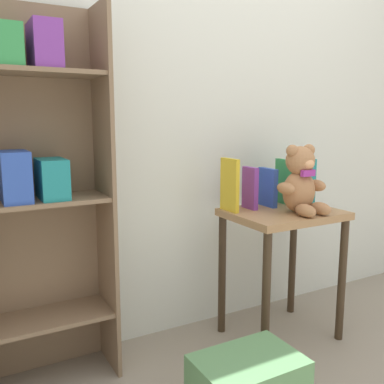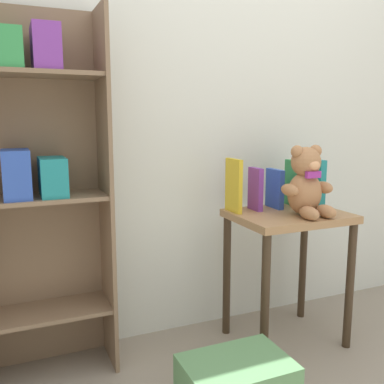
{
  "view_description": "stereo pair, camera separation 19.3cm",
  "coord_description": "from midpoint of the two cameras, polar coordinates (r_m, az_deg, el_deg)",
  "views": [
    {
      "loc": [
        -1.23,
        -0.7,
        1.13
      ],
      "look_at": [
        -0.31,
        0.97,
        0.8
      ],
      "focal_mm": 40.0,
      "sensor_mm": 36.0,
      "label": 1
    },
    {
      "loc": [
        -1.06,
        -0.78,
        1.13
      ],
      "look_at": [
        -0.31,
        0.97,
        0.8
      ],
      "focal_mm": 40.0,
      "sensor_mm": 36.0,
      "label": 2
    }
  ],
  "objects": [
    {
      "name": "teddy_bear",
      "position": [
        2.12,
        11.84,
        1.3
      ],
      "size": [
        0.26,
        0.23,
        0.33
      ],
      "color": "#A8754C",
      "rests_on": "display_table"
    },
    {
      "name": "display_table",
      "position": [
        2.21,
        9.54,
        -5.72
      ],
      "size": [
        0.55,
        0.43,
        0.67
      ],
      "color": "#9E754C",
      "rests_on": "ground_plane"
    },
    {
      "name": "book_standing_yellow",
      "position": [
        2.12,
        2.47,
        0.93
      ],
      "size": [
        0.02,
        0.14,
        0.26
      ],
      "primitive_type": "cube",
      "rotation": [
        0.0,
        0.0,
        0.01
      ],
      "color": "gold",
      "rests_on": "display_table"
    },
    {
      "name": "book_standing_green",
      "position": [
        2.34,
        9.94,
        1.36
      ],
      "size": [
        0.03,
        0.14,
        0.24
      ],
      "primitive_type": "cube",
      "rotation": [
        0.0,
        0.0,
        -0.04
      ],
      "color": "#33934C",
      "rests_on": "display_table"
    },
    {
      "name": "book_standing_purple",
      "position": [
        2.18,
        5.26,
        0.5
      ],
      "size": [
        0.03,
        0.11,
        0.21
      ],
      "primitive_type": "cube",
      "rotation": [
        0.0,
        0.0,
        -0.0
      ],
      "color": "purple",
      "rests_on": "display_table"
    },
    {
      "name": "wall_back",
      "position": [
        2.33,
        0.43,
        12.7
      ],
      "size": [
        4.8,
        0.06,
        2.5
      ],
      "color": "silver",
      "rests_on": "ground_plane"
    },
    {
      "name": "bookshelf_side",
      "position": [
        1.9,
        -23.35,
        1.61
      ],
      "size": [
        0.6,
        0.27,
        1.6
      ],
      "color": "#7F664C",
      "rests_on": "ground_plane"
    },
    {
      "name": "book_standing_teal",
      "position": [
        2.41,
        12.48,
        1.52
      ],
      "size": [
        0.04,
        0.15,
        0.24
      ],
      "primitive_type": "cube",
      "rotation": [
        0.0,
        0.0,
        -0.01
      ],
      "color": "teal",
      "rests_on": "display_table"
    },
    {
      "name": "book_standing_blue",
      "position": [
        2.26,
        7.67,
        0.61
      ],
      "size": [
        0.03,
        0.14,
        0.2
      ],
      "primitive_type": "cube",
      "rotation": [
        0.0,
        0.0,
        -0.03
      ],
      "color": "#2D51B7",
      "rests_on": "display_table"
    }
  ]
}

